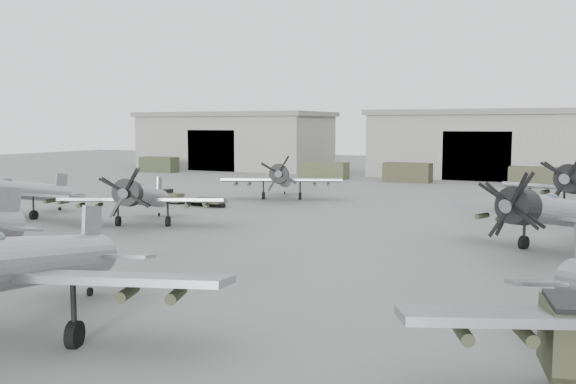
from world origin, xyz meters
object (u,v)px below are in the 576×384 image
aircraft_near_1 (5,266)px  tug_trailer (185,199)px  ground_crew (124,190)px  aircraft_mid_2 (556,213)px  aircraft_far_0 (282,177)px  aircraft_mid_0 (13,191)px  aircraft_mid_1 (142,196)px

aircraft_near_1 → tug_trailer: aircraft_near_1 is taller
aircraft_near_1 → ground_crew: size_ratio=7.79×
aircraft_mid_2 → aircraft_far_0: size_ratio=1.09×
aircraft_mid_0 → aircraft_far_0: (11.98, 19.22, -0.03)m
aircraft_mid_0 → aircraft_mid_2: 36.26m
aircraft_near_1 → tug_trailer: size_ratio=2.16×
tug_trailer → ground_crew: size_ratio=3.60×
aircraft_mid_2 → aircraft_far_0: (-24.11, 15.61, -0.20)m
aircraft_mid_1 → tug_trailer: aircraft_mid_1 is taller
aircraft_near_1 → aircraft_mid_1: 23.34m
aircraft_mid_2 → aircraft_far_0: aircraft_mid_2 is taller
aircraft_mid_1 → aircraft_near_1: bearing=-85.4°
aircraft_near_1 → aircraft_mid_2: bearing=38.9°
aircraft_near_1 → aircraft_far_0: bearing=85.5°
aircraft_near_1 → ground_crew: (-22.92, 31.75, -1.62)m
aircraft_mid_2 → tug_trailer: 31.07m
aircraft_far_0 → tug_trailer: size_ratio=1.72×
tug_trailer → aircraft_mid_1: bearing=-62.9°
tug_trailer → ground_crew: ground_crew is taller
aircraft_mid_2 → tug_trailer: size_ratio=1.88×
aircraft_far_0 → tug_trailer: aircraft_far_0 is taller
aircraft_near_1 → aircraft_mid_0: aircraft_near_1 is taller
aircraft_mid_0 → aircraft_far_0: size_ratio=1.04×
aircraft_far_0 → tug_trailer: (-5.68, -6.95, -1.55)m
aircraft_mid_0 → aircraft_mid_1: 10.76m
tug_trailer → aircraft_mid_2: bearing=-10.9°
aircraft_mid_0 → aircraft_mid_2: aircraft_mid_2 is taller
ground_crew → aircraft_near_1: bearing=-158.7°
aircraft_mid_1 → aircraft_far_0: size_ratio=1.00×
aircraft_near_1 → aircraft_far_0: (-10.15, 38.25, -0.49)m
ground_crew → aircraft_far_0: bearing=-77.5°
aircraft_mid_0 → aircraft_mid_1: (10.68, 1.31, -0.01)m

